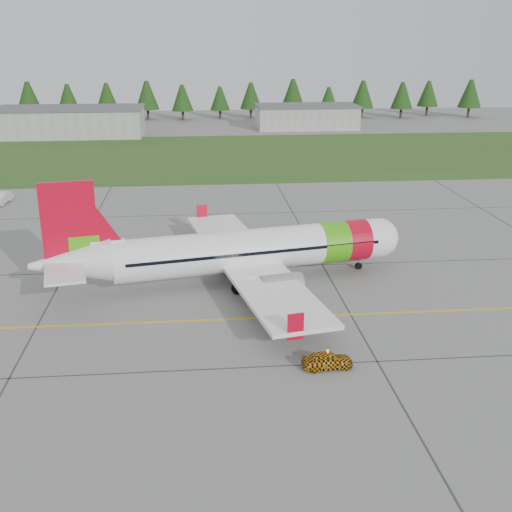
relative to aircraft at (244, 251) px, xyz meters
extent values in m
plane|color=gray|center=(-1.94, -16.29, -2.98)|extent=(320.00, 320.00, 0.00)
cylinder|color=white|center=(0.81, 0.16, 0.04)|extent=(25.60, 8.65, 3.80)
sphere|color=white|center=(13.25, 2.62, 0.04)|extent=(3.80, 3.80, 3.80)
cone|color=white|center=(-14.97, -2.96, 0.38)|extent=(7.43, 5.06, 3.80)
cube|color=black|center=(13.53, 2.68, 0.38)|extent=(2.02, 2.79, 0.55)
cylinder|color=#45B60D|center=(8.46, 1.68, 0.04)|extent=(3.24, 4.30, 3.88)
cylinder|color=red|center=(10.76, 2.13, 0.04)|extent=(2.86, 4.23, 3.88)
cube|color=white|center=(0.33, 0.07, -1.03)|extent=(11.32, 31.65, 0.35)
cube|color=red|center=(-3.63, 15.08, -0.49)|extent=(1.18, 0.40, 1.95)
cube|color=red|center=(2.39, -15.33, -0.49)|extent=(1.18, 0.40, 1.95)
cylinder|color=gray|center=(0.73, 5.61, -1.57)|extent=(3.84, 2.69, 2.05)
cylinder|color=gray|center=(2.81, -4.91, -1.57)|extent=(3.84, 2.69, 2.05)
cube|color=red|center=(-14.78, -2.93, 3.65)|extent=(4.47, 1.22, 7.41)
cube|color=#45B60D|center=(-13.72, -2.72, 1.50)|extent=(2.57, 0.89, 2.34)
cube|color=white|center=(-15.45, -3.06, 0.63)|extent=(5.24, 11.60, 0.21)
cylinder|color=slate|center=(11.33, 2.24, -2.30)|extent=(0.18, 0.18, 1.36)
cylinder|color=black|center=(11.33, 2.24, -2.65)|extent=(0.70, 0.40, 0.66)
cylinder|color=slate|center=(-1.15, 2.55, -2.05)|extent=(0.21, 0.21, 1.85)
cylinder|color=black|center=(-1.53, 2.48, -2.47)|extent=(1.08, 0.63, 1.01)
cylinder|color=slate|center=(-0.09, -2.80, -2.05)|extent=(0.21, 0.21, 1.85)
cylinder|color=black|center=(-0.47, -2.88, -2.47)|extent=(1.08, 0.63, 1.01)
imported|color=#FAA70D|center=(4.39, -16.83, -1.24)|extent=(1.28, 1.48, 3.48)
cube|color=#30561E|center=(-1.94, 65.71, -2.97)|extent=(320.00, 50.00, 0.03)
cube|color=gold|center=(-1.94, -8.29, -2.97)|extent=(120.00, 0.25, 0.02)
cube|color=#A8A8A3|center=(-31.94, 93.71, 0.02)|extent=(32.00, 14.00, 6.00)
cube|color=#A8A8A3|center=(23.06, 101.71, -0.38)|extent=(24.00, 12.00, 5.20)
camera|label=1|loc=(-4.13, -55.21, 18.60)|focal=45.00mm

